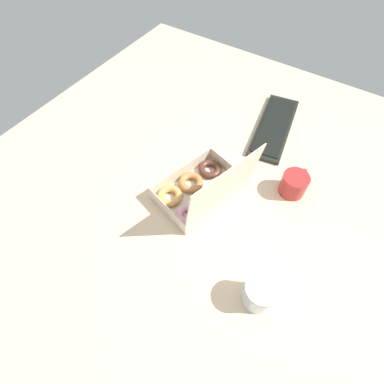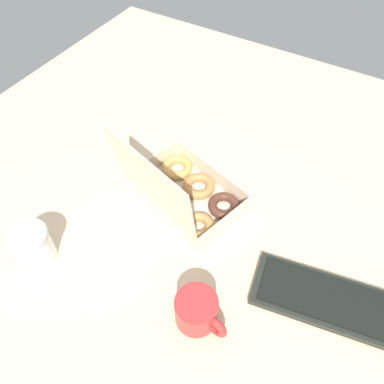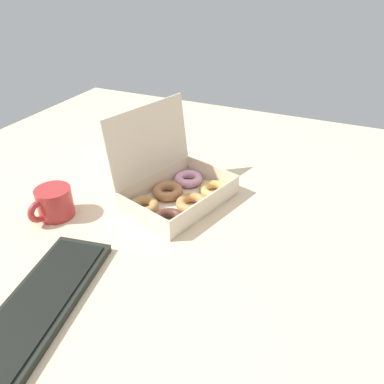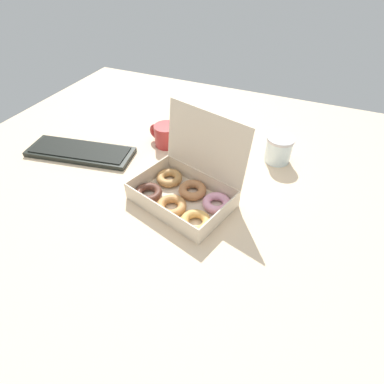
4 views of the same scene
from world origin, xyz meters
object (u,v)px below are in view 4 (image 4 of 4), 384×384
at_px(keyboard, 80,152).
at_px(coffee_mug, 166,135).
at_px(donut_box, 185,192).
at_px(glass_jar, 279,149).

height_order(keyboard, coffee_mug, coffee_mug).
height_order(donut_box, coffee_mug, donut_box).
xyz_separation_m(donut_box, coffee_mug, (-0.20, 0.27, 0.01)).
bearing_deg(glass_jar, coffee_mug, -171.44).
xyz_separation_m(donut_box, keyboard, (-0.48, 0.08, -0.02)).
height_order(donut_box, glass_jar, donut_box).
bearing_deg(donut_box, glass_jar, 56.03).
height_order(keyboard, glass_jar, glass_jar).
relative_size(keyboard, glass_jar, 4.31).
bearing_deg(donut_box, coffee_mug, 127.02).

